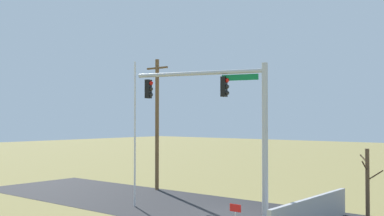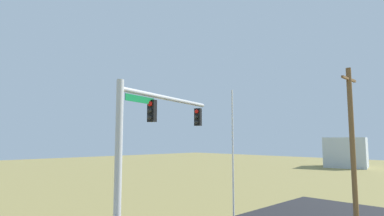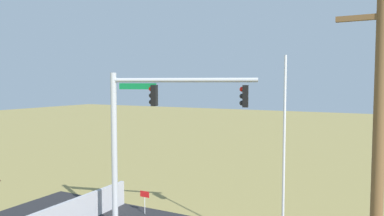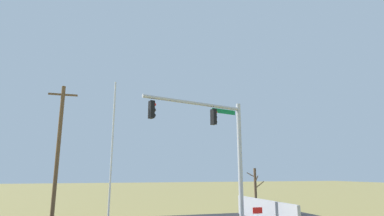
% 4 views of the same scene
% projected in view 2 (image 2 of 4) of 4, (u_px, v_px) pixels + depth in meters
% --- Properties ---
extents(signal_mast, '(6.59, 2.03, 7.43)m').
position_uv_depth(signal_mast, '(147.00, 140.00, 12.92)').
color(signal_mast, '#B2B5BA').
rests_on(signal_mast, ground_plane).
extents(flagpole, '(0.10, 0.10, 8.01)m').
position_uv_depth(flagpole, '(233.00, 160.00, 17.34)').
color(flagpole, silver).
rests_on(flagpole, ground_plane).
extents(utility_pole, '(1.90, 0.26, 8.96)m').
position_uv_depth(utility_pole, '(353.00, 149.00, 15.97)').
color(utility_pole, brown).
rests_on(utility_pole, ground_plane).
extents(distant_building, '(8.62, 8.50, 5.58)m').
position_uv_depth(distant_building, '(346.00, 152.00, 57.88)').
color(distant_building, silver).
rests_on(distant_building, ground_plane).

